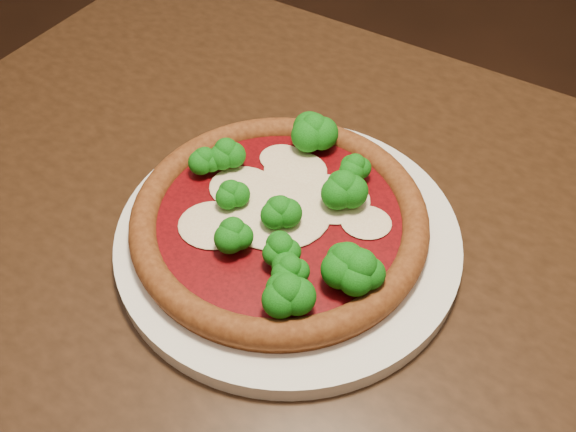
# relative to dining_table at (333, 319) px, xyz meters

# --- Properties ---
(dining_table) EXTENTS (1.25, 1.07, 0.75)m
(dining_table) POSITION_rel_dining_table_xyz_m (0.00, 0.00, 0.00)
(dining_table) COLOR black
(dining_table) RESTS_ON floor
(plate) EXTENTS (0.33, 0.33, 0.02)m
(plate) POSITION_rel_dining_table_xyz_m (-0.05, 0.00, 0.12)
(plate) COLOR silver
(plate) RESTS_ON dining_table
(pizza) EXTENTS (0.28, 0.28, 0.06)m
(pizza) POSITION_rel_dining_table_xyz_m (-0.06, 0.01, 0.15)
(pizza) COLOR brown
(pizza) RESTS_ON plate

